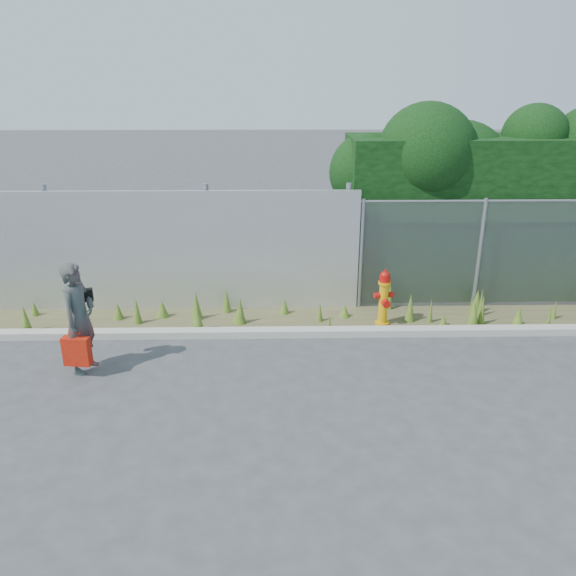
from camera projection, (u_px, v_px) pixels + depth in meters
The scene contains 10 objects.
ground at pixel (312, 393), 7.65m from camera, with size 80.00×80.00×0.00m, color #3D3D40.
curb at pixel (306, 332), 9.31m from camera, with size 16.00×0.22×0.12m, color #A7A297.
weed_strip at pixel (297, 313), 9.86m from camera, with size 16.00×1.31×0.54m.
corrugated_fence at pixel (121, 252), 10.01m from camera, with size 8.50×0.21×2.30m.
chainlink_fence at pixel (537, 253), 10.17m from camera, with size 6.50×0.07×2.05m.
hedge at pixel (525, 191), 10.77m from camera, with size 7.67×2.19×3.64m.
fire_hydrant at pixel (384, 299), 9.56m from camera, with size 0.34×0.30×1.01m.
woman at pixel (79, 318), 7.98m from camera, with size 0.60×0.39×1.64m, color #0F6059.
red_tote_bag at pixel (77, 351), 7.92m from camera, with size 0.38×0.14×0.50m.
black_shoulder_bag at pixel (84, 295), 8.10m from camera, with size 0.25×0.10×0.18m.
Camera 1 is at (-0.46, -6.64, 4.05)m, focal length 35.00 mm.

